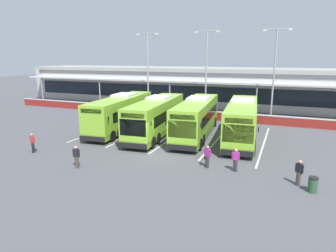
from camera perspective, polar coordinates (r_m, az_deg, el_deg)
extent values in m
plane|color=#4C4C51|center=(24.27, -3.28, -5.13)|extent=(200.00, 200.00, 0.00)
cube|color=#B7B7B2|center=(49.02, 10.56, 7.28)|extent=(70.00, 10.00, 5.50)
cube|color=#19232D|center=(44.20, 9.16, 6.12)|extent=(66.00, 0.08, 2.20)
cube|color=#4C4C51|center=(43.94, 9.29, 9.81)|extent=(68.00, 0.08, 0.60)
cube|color=beige|center=(42.58, 8.79, 8.44)|extent=(67.00, 3.00, 0.24)
cube|color=gray|center=(48.82, 10.71, 10.78)|extent=(70.00, 10.00, 0.50)
cylinder|color=#999999|center=(57.60, -23.36, 6.63)|extent=(0.20, 0.20, 4.20)
cylinder|color=#999999|center=(49.54, -13.18, 6.46)|extent=(0.20, 0.20, 4.20)
cylinder|color=#999999|center=(43.56, 0.32, 5.92)|extent=(0.20, 0.20, 4.20)
cylinder|color=#999999|center=(40.60, 16.82, 4.82)|extent=(0.20, 0.20, 4.20)
cube|color=maroon|center=(37.33, 6.38, 2.12)|extent=(60.00, 0.36, 1.00)
cube|color=#B2B2B2|center=(37.22, 6.40, 2.95)|extent=(60.00, 0.40, 0.10)
cube|color=#8CC633|center=(31.84, -9.13, 2.69)|extent=(3.75, 12.20, 3.19)
cube|color=olive|center=(32.10, -9.05, 0.38)|extent=(3.77, 12.22, 0.56)
cube|color=black|center=(32.15, -8.84, 3.24)|extent=(3.54, 9.81, 0.96)
cube|color=black|center=(26.68, -14.65, 0.71)|extent=(2.31, 0.33, 1.40)
cube|color=black|center=(26.48, -14.78, 2.82)|extent=(2.05, 0.29, 0.40)
cube|color=silver|center=(32.47, -8.48, 6.01)|extent=(2.32, 2.99, 0.28)
cube|color=black|center=(26.95, -14.58, -2.45)|extent=(2.45, 0.41, 0.44)
cube|color=black|center=(26.20, -11.57, 1.43)|extent=(0.09, 0.13, 0.36)
cube|color=black|center=(27.67, -16.90, 1.75)|extent=(0.09, 0.13, 0.36)
cylinder|color=black|center=(35.78, -4.15, 1.72)|extent=(0.42, 1.07, 1.04)
cylinder|color=black|center=(36.69, -7.65, 1.92)|extent=(0.42, 1.07, 1.04)
cylinder|color=black|center=(28.81, -9.63, -1.26)|extent=(0.42, 1.07, 1.04)
cylinder|color=black|center=(29.92, -13.74, -0.92)|extent=(0.42, 1.07, 1.04)
cylinder|color=black|center=(27.60, -10.90, -1.95)|extent=(0.42, 1.07, 1.04)
cylinder|color=black|center=(28.76, -15.13, -1.56)|extent=(0.42, 1.07, 1.04)
cube|color=#8CC633|center=(29.42, -2.28, 1.99)|extent=(3.75, 12.20, 3.19)
cube|color=olive|center=(29.70, -2.26, -0.50)|extent=(3.77, 12.22, 0.56)
cube|color=black|center=(29.74, -2.04, 2.59)|extent=(3.54, 9.81, 0.96)
cube|color=black|center=(23.96, -6.88, -0.34)|extent=(2.31, 0.33, 1.40)
cube|color=black|center=(23.74, -6.96, 2.00)|extent=(2.05, 0.29, 0.40)
cube|color=silver|center=(30.07, -1.69, 5.59)|extent=(2.32, 2.99, 0.28)
cube|color=black|center=(24.26, -6.89, -3.85)|extent=(2.45, 0.41, 0.44)
cube|color=black|center=(23.67, -3.33, 0.43)|extent=(0.09, 0.13, 0.36)
cube|color=black|center=(24.80, -9.67, 0.85)|extent=(0.09, 0.13, 0.36)
cylinder|color=black|center=(33.68, 2.19, 1.02)|extent=(0.42, 1.07, 1.04)
cylinder|color=black|center=(34.34, -1.67, 1.26)|extent=(0.42, 1.07, 1.04)
cylinder|color=black|center=(26.41, -2.04, -2.41)|extent=(0.42, 1.07, 1.04)
cylinder|color=black|center=(27.25, -6.81, -2.00)|extent=(0.42, 1.07, 1.04)
cylinder|color=black|center=(25.14, -3.06, -3.23)|extent=(0.42, 1.07, 1.04)
cylinder|color=black|center=(26.02, -8.03, -2.77)|extent=(0.42, 1.07, 1.04)
cube|color=#8CC633|center=(28.99, 5.60, 1.76)|extent=(3.75, 12.20, 3.19)
cube|color=olive|center=(29.27, 5.54, -0.76)|extent=(3.77, 12.22, 0.56)
cube|color=black|center=(29.33, 5.76, 2.38)|extent=(3.54, 9.81, 0.96)
cube|color=black|center=(23.28, 2.77, -0.67)|extent=(2.31, 0.33, 1.40)
cube|color=black|center=(23.05, 2.80, 1.74)|extent=(2.05, 0.29, 0.40)
cube|color=silver|center=(29.67, 6.05, 5.41)|extent=(2.32, 2.99, 0.28)
cube|color=black|center=(23.58, 2.67, -4.27)|extent=(2.45, 0.41, 0.44)
cube|color=black|center=(23.24, 6.48, 0.13)|extent=(0.09, 0.13, 0.36)
cube|color=black|center=(23.90, -0.40, 0.58)|extent=(0.09, 0.13, 0.36)
cylinder|color=black|center=(33.53, 9.07, 0.81)|extent=(0.42, 1.07, 1.04)
cylinder|color=black|center=(33.91, 5.07, 1.06)|extent=(0.42, 1.07, 1.04)
cylinder|color=black|center=(26.04, 6.75, -2.72)|extent=(0.42, 1.07, 1.04)
cylinder|color=black|center=(26.53, 1.66, -2.33)|extent=(0.42, 1.07, 1.04)
cylinder|color=black|center=(24.72, 6.18, -3.58)|extent=(0.42, 1.07, 1.04)
cylinder|color=black|center=(25.23, 0.83, -3.15)|extent=(0.42, 1.07, 1.04)
cube|color=#8CC633|center=(28.37, 14.21, 1.17)|extent=(3.75, 12.20, 3.19)
cube|color=olive|center=(28.67, 14.06, -1.40)|extent=(3.77, 12.22, 0.56)
cube|color=black|center=(28.72, 14.27, 1.80)|extent=(3.54, 9.81, 0.96)
cube|color=black|center=(22.55, 13.50, -1.48)|extent=(2.31, 0.33, 1.40)
cube|color=black|center=(22.31, 13.64, 1.00)|extent=(2.05, 0.29, 0.40)
cube|color=silver|center=(29.06, 14.50, 4.91)|extent=(2.32, 2.99, 0.28)
cube|color=black|center=(22.86, 13.29, -5.19)|extent=(2.45, 0.41, 0.44)
cube|color=black|center=(22.78, 17.25, -0.66)|extent=(0.09, 0.13, 0.36)
cube|color=black|center=(22.91, 9.97, -0.18)|extent=(0.09, 0.13, 0.36)
cylinder|color=black|center=(33.14, 16.52, 0.27)|extent=(0.42, 1.07, 1.04)
cylinder|color=black|center=(33.22, 12.40, 0.54)|extent=(0.42, 1.07, 1.04)
cylinder|color=black|center=(25.58, 16.36, -3.47)|extent=(0.42, 1.07, 1.04)
cylinder|color=black|center=(25.67, 11.03, -3.11)|extent=(0.42, 1.07, 1.04)
cylinder|color=black|center=(24.24, 16.33, -4.39)|extent=(0.42, 1.07, 1.04)
cylinder|color=black|center=(24.34, 10.69, -4.00)|extent=(0.42, 1.07, 1.04)
cube|color=silver|center=(33.36, -11.87, -0.28)|extent=(0.14, 13.00, 0.01)
cube|color=silver|center=(31.24, -5.47, -0.98)|extent=(0.14, 13.00, 0.01)
cube|color=silver|center=(29.56, 1.76, -1.74)|extent=(0.14, 13.00, 0.01)
cube|color=silver|center=(28.41, 9.71, -2.55)|extent=(0.14, 13.00, 0.01)
cube|color=silver|center=(27.85, 18.17, -3.35)|extent=(0.14, 13.00, 0.01)
cube|color=#33333D|center=(21.12, 7.60, -6.86)|extent=(0.20, 0.22, 0.84)
cube|color=#33333D|center=(20.94, 7.74, -7.05)|extent=(0.20, 0.22, 0.84)
cube|color=#A32D89|center=(20.80, 7.73, -5.14)|extent=(0.40, 0.33, 0.56)
cube|color=#A32D89|center=(20.94, 7.25, -5.09)|extent=(0.12, 0.13, 0.54)
cube|color=#A32D89|center=(20.68, 8.21, -5.35)|extent=(0.12, 0.13, 0.54)
sphere|color=tan|center=(20.68, 7.76, -4.12)|extent=(0.22, 0.22, 0.22)
cube|color=olive|center=(21.14, 7.09, -6.22)|extent=(0.22, 0.30, 0.22)
cylinder|color=olive|center=(21.08, 7.11, -5.76)|extent=(0.02, 0.02, 0.16)
cube|color=#33333D|center=(20.76, 12.78, -7.44)|extent=(0.16, 0.20, 0.84)
cube|color=#33333D|center=(20.65, 13.21, -7.59)|extent=(0.16, 0.20, 0.84)
cube|color=#A32D89|center=(20.47, 13.09, -5.68)|extent=(0.37, 0.27, 0.56)
cube|color=#A32D89|center=(20.48, 12.47, -5.72)|extent=(0.10, 0.11, 0.54)
cube|color=#A32D89|center=(20.48, 13.71, -5.79)|extent=(0.10, 0.11, 0.54)
sphere|color=tan|center=(20.35, 13.15, -4.64)|extent=(0.22, 0.22, 0.22)
cube|color=black|center=(26.58, -24.84, -3.78)|extent=(0.15, 0.19, 0.84)
cube|color=black|center=(26.39, -24.83, -3.90)|extent=(0.15, 0.19, 0.84)
cube|color=#B23838|center=(26.30, -24.98, -2.38)|extent=(0.36, 0.25, 0.56)
cube|color=#B23838|center=(26.48, -25.27, -2.37)|extent=(0.10, 0.11, 0.54)
cube|color=#B23838|center=(26.14, -24.68, -2.50)|extent=(0.10, 0.11, 0.54)
sphere|color=tan|center=(26.21, -25.06, -1.56)|extent=(0.22, 0.22, 0.22)
cube|color=#4C4238|center=(21.87, -17.45, -6.67)|extent=(0.15, 0.19, 0.84)
cube|color=#4C4238|center=(21.69, -17.29, -6.82)|extent=(0.15, 0.19, 0.84)
cube|color=black|center=(21.55, -17.50, -4.99)|extent=(0.36, 0.25, 0.56)
cube|color=black|center=(21.69, -17.97, -4.99)|extent=(0.10, 0.11, 0.54)
cube|color=black|center=(21.44, -17.01, -5.13)|extent=(0.10, 0.11, 0.54)
sphere|color=tan|center=(21.44, -17.57, -4.00)|extent=(0.22, 0.22, 0.22)
cube|color=#4C4238|center=(19.86, 24.02, -9.27)|extent=(0.22, 0.23, 0.84)
cube|color=#4C4238|center=(19.68, 24.17, -9.49)|extent=(0.22, 0.23, 0.84)
cube|color=black|center=(19.52, 24.29, -7.48)|extent=(0.40, 0.39, 0.56)
cube|color=black|center=(19.66, 23.77, -7.38)|extent=(0.13, 0.13, 0.54)
cube|color=black|center=(19.41, 24.79, -7.73)|extent=(0.13, 0.13, 0.54)
sphere|color=tan|center=(19.40, 24.40, -6.40)|extent=(0.22, 0.22, 0.22)
cylinder|color=#9E9EA3|center=(41.91, -3.96, 10.27)|extent=(0.20, 0.20, 11.00)
cylinder|color=#9E9EA3|center=(41.98, -4.08, 17.58)|extent=(2.80, 0.10, 0.10)
cube|color=silver|center=(42.61, -5.84, 17.35)|extent=(0.44, 0.28, 0.20)
cube|color=silver|center=(41.37, -2.25, 17.53)|extent=(0.44, 0.28, 0.20)
cylinder|color=#9E9EA3|center=(38.55, 7.45, 9.94)|extent=(0.20, 0.20, 11.00)
cylinder|color=#9E9EA3|center=(38.63, 7.70, 17.88)|extent=(2.80, 0.10, 0.10)
cube|color=silver|center=(39.01, 5.61, 17.74)|extent=(0.44, 0.28, 0.20)
cube|color=silver|center=(38.28, 9.82, 17.71)|extent=(0.44, 0.28, 0.20)
cylinder|color=#9E9EA3|center=(37.59, 19.96, 9.19)|extent=(0.20, 0.20, 11.00)
cylinder|color=#9E9EA3|center=(37.67, 20.62, 17.32)|extent=(2.80, 0.10, 0.10)
cube|color=silver|center=(37.75, 18.39, 17.32)|extent=(0.44, 0.28, 0.20)
cube|color=silver|center=(37.62, 22.83, 16.99)|extent=(0.44, 0.28, 0.20)
cylinder|color=#2D5133|center=(19.15, 26.41, -10.33)|extent=(0.52, 0.52, 0.85)
cylinder|color=black|center=(18.98, 26.56, -9.04)|extent=(0.54, 0.54, 0.08)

